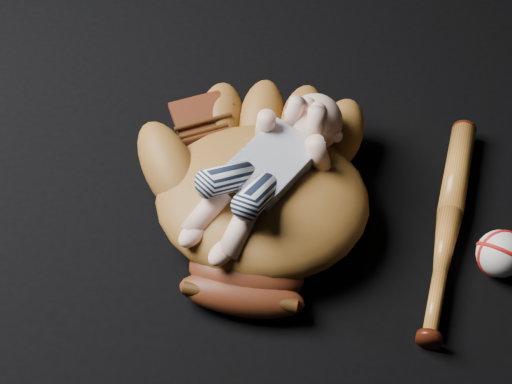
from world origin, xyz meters
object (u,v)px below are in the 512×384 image
baseball_glove (262,192)px  baseball_bat (448,225)px  baseball (500,254)px  newborn_baby (262,171)px

baseball_glove → baseball_bat: 0.32m
baseball_bat → baseball: 0.10m
baseball_bat → baseball: (0.09, -0.04, 0.02)m
newborn_baby → baseball_bat: newborn_baby is taller
baseball_glove → newborn_baby: (-0.00, -0.00, 0.05)m
baseball → baseball_bat: bearing=157.5°
baseball_glove → baseball_bat: (0.30, 0.10, -0.06)m
baseball_glove → baseball: size_ratio=6.55×
newborn_baby → baseball_bat: (0.30, 0.10, -0.11)m
baseball → newborn_baby: bearing=-170.9°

